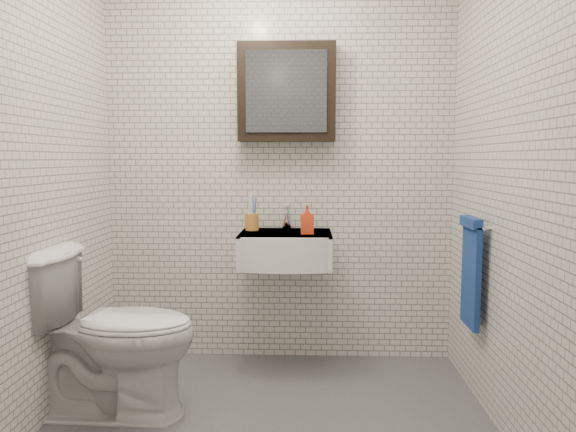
# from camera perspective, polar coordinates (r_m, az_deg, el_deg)

# --- Properties ---
(ground) EXTENTS (2.20, 2.00, 0.01)m
(ground) POSITION_cam_1_polar(r_m,az_deg,el_deg) (2.90, -1.97, -20.59)
(ground) COLOR #4A4D52
(ground) RESTS_ON ground
(room_shell) EXTENTS (2.22, 2.02, 2.51)m
(room_shell) POSITION_cam_1_polar(r_m,az_deg,el_deg) (2.60, -2.09, 9.63)
(room_shell) COLOR silver
(room_shell) RESTS_ON ground
(washbasin) EXTENTS (0.55, 0.50, 0.20)m
(washbasin) POSITION_cam_1_polar(r_m,az_deg,el_deg) (3.37, -0.26, -3.35)
(washbasin) COLOR white
(washbasin) RESTS_ON room_shell
(faucet) EXTENTS (0.06, 0.20, 0.15)m
(faucet) POSITION_cam_1_polar(r_m,az_deg,el_deg) (3.54, -0.13, -0.26)
(faucet) COLOR silver
(faucet) RESTS_ON washbasin
(mirror_cabinet) EXTENTS (0.60, 0.15, 0.60)m
(mirror_cabinet) POSITION_cam_1_polar(r_m,az_deg,el_deg) (3.54, -0.13, 12.42)
(mirror_cabinet) COLOR black
(mirror_cabinet) RESTS_ON room_shell
(towel_rail) EXTENTS (0.09, 0.30, 0.58)m
(towel_rail) POSITION_cam_1_polar(r_m,az_deg,el_deg) (3.11, 18.11, -5.00)
(towel_rail) COLOR silver
(towel_rail) RESTS_ON room_shell
(toothbrush_cup) EXTENTS (0.10, 0.10, 0.23)m
(toothbrush_cup) POSITION_cam_1_polar(r_m,az_deg,el_deg) (3.50, -3.69, -0.51)
(toothbrush_cup) COLOR #C87B32
(toothbrush_cup) RESTS_ON washbasin
(soap_bottle) EXTENTS (0.08, 0.08, 0.17)m
(soap_bottle) POSITION_cam_1_polar(r_m,az_deg,el_deg) (3.32, 1.97, -0.36)
(soap_bottle) COLOR #F05A19
(soap_bottle) RESTS_ON washbasin
(toilet) EXTENTS (0.86, 0.51, 0.86)m
(toilet) POSITION_cam_1_polar(r_m,az_deg,el_deg) (3.01, -17.48, -11.12)
(toilet) COLOR white
(toilet) RESTS_ON ground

